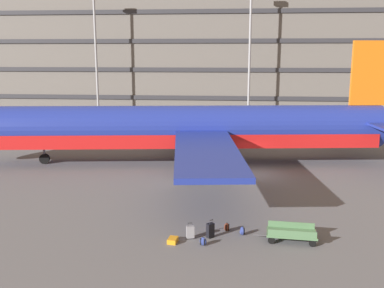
% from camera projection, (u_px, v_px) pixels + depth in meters
% --- Properties ---
extents(ground_plane, '(600.00, 600.00, 0.00)m').
position_uv_depth(ground_plane, '(254.00, 174.00, 36.24)').
color(ground_plane, '#5B5B60').
extents(terminal_structure, '(174.23, 16.65, 18.85)m').
position_uv_depth(terminal_structure, '(242.00, 55.00, 80.65)').
color(terminal_structure, '#605B56').
rests_on(terminal_structure, ground_plane).
extents(airliner, '(40.57, 32.90, 10.85)m').
position_uv_depth(airliner, '(194.00, 129.00, 39.38)').
color(airliner, navy).
rests_on(airliner, ground_plane).
extents(light_mast_left, '(1.80, 0.50, 19.46)m').
position_uv_depth(light_mast_left, '(96.00, 43.00, 69.92)').
color(light_mast_left, gray).
rests_on(light_mast_left, ground_plane).
extents(light_mast_center_left, '(1.80, 0.50, 20.40)m').
position_uv_depth(light_mast_center_left, '(250.00, 39.00, 67.74)').
color(light_mast_center_left, gray).
rests_on(light_mast_center_left, ground_plane).
extents(suitcase_large, '(0.46, 0.45, 1.04)m').
position_uv_depth(suitcase_large, '(210.00, 230.00, 23.65)').
color(suitcase_large, black).
rests_on(suitcase_large, ground_plane).
extents(suitcase_navy, '(0.55, 0.73, 0.25)m').
position_uv_depth(suitcase_navy, '(173.00, 240.00, 23.10)').
color(suitcase_navy, orange).
rests_on(suitcase_navy, ground_plane).
extents(suitcase_purple, '(0.46, 0.33, 0.86)m').
position_uv_depth(suitcase_purple, '(190.00, 232.00, 23.54)').
color(suitcase_purple, gray).
rests_on(suitcase_purple, ground_plane).
extents(backpack_orange, '(0.32, 0.38, 0.53)m').
position_uv_depth(backpack_orange, '(242.00, 231.00, 24.02)').
color(backpack_orange, navy).
rests_on(backpack_orange, ground_plane).
extents(backpack_silver, '(0.42, 0.33, 0.50)m').
position_uv_depth(backpack_silver, '(203.00, 241.00, 22.74)').
color(backpack_silver, navy).
rests_on(backpack_silver, ground_plane).
extents(backpack_black, '(0.38, 0.36, 0.53)m').
position_uv_depth(backpack_black, '(227.00, 227.00, 24.57)').
color(backpack_black, '#592619').
rests_on(backpack_black, ground_plane).
extents(baggage_cart, '(3.35, 1.52, 0.82)m').
position_uv_depth(baggage_cart, '(291.00, 233.00, 23.25)').
color(baggage_cart, '#4C724C').
rests_on(baggage_cart, ground_plane).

